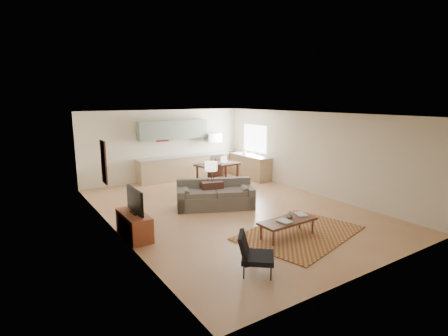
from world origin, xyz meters
TOP-DOWN VIEW (x-y plane):
  - room at (0.00, 0.00)m, footprint 9.00×9.00m
  - kitchen_counter_back at (0.90, 4.18)m, footprint 4.26×0.64m
  - kitchen_counter_right at (2.93, 3.00)m, footprint 0.64×2.26m
  - kitchen_range at (2.00, 4.18)m, footprint 0.62×0.62m
  - kitchen_microwave at (2.00, 4.20)m, footprint 0.62×0.40m
  - upper_cabinets at (0.30, 4.33)m, footprint 2.80×0.34m
  - window_right at (3.23, 3.00)m, footprint 0.02×1.40m
  - wall_art_left at (-3.21, 0.90)m, footprint 0.06×0.42m
  - triptych at (-0.10, 4.47)m, footprint 1.70×0.04m
  - rug at (0.34, -2.45)m, footprint 3.27×2.63m
  - sofa at (-0.29, 0.32)m, footprint 2.50×1.85m
  - coffee_table at (-0.07, -2.46)m, footprint 1.42×0.59m
  - book_a at (-0.35, -2.52)m, footprint 0.31×0.38m
  - book_b at (0.31, -2.34)m, footprint 0.40×0.45m
  - vase at (0.04, -2.40)m, footprint 0.20×0.20m
  - armchair at (-1.68, -3.40)m, footprint 0.93×0.93m
  - tv_credenza at (-2.99, -0.53)m, footprint 0.48×1.24m
  - tv at (-2.95, -0.53)m, footprint 0.10×0.95m
  - console_table at (-0.28, 0.55)m, footprint 0.72×0.56m
  - table_lamp at (-0.28, 0.55)m, footprint 0.42×0.42m
  - dining_table at (1.25, 2.64)m, footprint 1.66×1.08m
  - dining_chair_near at (0.87, 1.91)m, footprint 0.46×0.47m
  - dining_chair_far at (1.63, 3.37)m, footprint 0.51×0.52m
  - laptop at (1.56, 2.54)m, footprint 0.39×0.33m
  - soap_bottle at (2.83, 3.14)m, footprint 0.12×0.13m

SIDE VIEW (x-z plane):
  - rug at x=0.34m, z-range 0.00..0.02m
  - coffee_table at x=-0.07m, z-range 0.00..0.42m
  - tv_credenza at x=-2.99m, z-range 0.00..0.57m
  - console_table at x=-0.28m, z-range 0.00..0.74m
  - armchair at x=-1.68m, z-range 0.00..0.76m
  - dining_table at x=1.25m, z-range 0.00..0.79m
  - sofa at x=-0.29m, z-range 0.00..0.80m
  - book_b at x=0.31m, z-range 0.42..0.44m
  - book_a at x=-0.35m, z-range 0.42..0.45m
  - dining_chair_near at x=0.87m, z-range 0.00..0.87m
  - dining_chair_far at x=1.63m, z-range 0.00..0.89m
  - kitchen_range at x=2.00m, z-range 0.00..0.90m
  - kitchen_counter_back at x=0.90m, z-range 0.00..0.92m
  - kitchen_counter_right at x=2.93m, z-range 0.00..0.92m
  - vase at x=0.04m, z-range 0.42..0.59m
  - tv at x=-2.95m, z-range 0.57..1.14m
  - laptop at x=1.56m, z-range 0.79..1.04m
  - soap_bottle at x=2.83m, z-range 0.92..1.11m
  - table_lamp at x=-0.28m, z-range 0.74..1.34m
  - room at x=0.00m, z-range -3.15..5.85m
  - kitchen_microwave at x=2.00m, z-range 1.38..1.73m
  - window_right at x=3.23m, z-range 1.02..2.08m
  - wall_art_left at x=-3.21m, z-range 1.00..2.10m
  - triptych at x=-0.10m, z-range 1.50..2.00m
  - upper_cabinets at x=0.30m, z-range 1.60..2.30m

